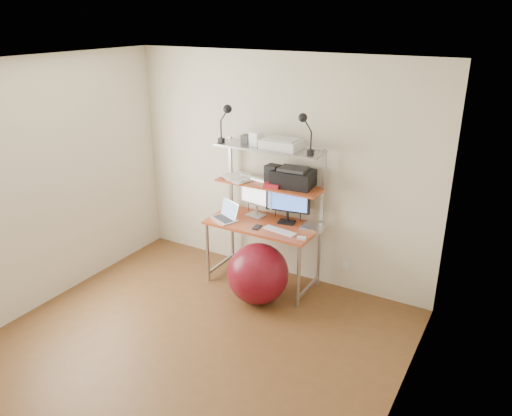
% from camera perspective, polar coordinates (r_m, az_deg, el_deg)
% --- Properties ---
extents(room, '(3.60, 3.60, 3.60)m').
position_cam_1_polar(room, '(4.09, -8.97, -2.02)').
color(room, brown).
rests_on(room, ground).
extents(computer_desk, '(1.20, 0.60, 1.57)m').
position_cam_1_polar(computer_desk, '(5.36, 1.14, 0.64)').
color(computer_desk, '#BB4F24').
rests_on(computer_desk, ground).
extents(desktop, '(1.20, 0.60, 0.00)m').
position_cam_1_polar(desktop, '(5.39, 0.80, -1.70)').
color(desktop, '#BB4F24').
rests_on(desktop, computer_desk).
extents(mid_shelf, '(1.18, 0.34, 0.00)m').
position_cam_1_polar(mid_shelf, '(5.35, 1.50, 2.82)').
color(mid_shelf, '#BB4F24').
rests_on(mid_shelf, computer_desk).
extents(top_shelf, '(1.18, 0.34, 0.00)m').
position_cam_1_polar(top_shelf, '(5.24, 1.54, 6.97)').
color(top_shelf, '#A0A1A5').
rests_on(top_shelf, computer_desk).
extents(floor, '(3.60, 3.60, 0.00)m').
position_cam_1_polar(floor, '(4.73, -8.07, -16.05)').
color(floor, brown).
rests_on(floor, ground).
extents(wall_outlet, '(0.08, 0.01, 0.12)m').
position_cam_1_polar(wall_outlet, '(5.56, 10.26, -6.34)').
color(wall_outlet, silver).
rests_on(wall_outlet, room).
extents(monitor_silver, '(0.44, 0.18, 0.49)m').
position_cam_1_polar(monitor_silver, '(5.50, 0.06, 1.67)').
color(monitor_silver, '#B6B7BB').
rests_on(monitor_silver, desktop).
extents(monitor_black, '(0.49, 0.16, 0.49)m').
position_cam_1_polar(monitor_black, '(5.33, 3.66, 0.81)').
color(monitor_black, black).
rests_on(monitor_black, desktop).
extents(laptop, '(0.37, 0.34, 0.26)m').
position_cam_1_polar(laptop, '(5.48, -3.38, -0.86)').
color(laptop, silver).
rests_on(laptop, desktop).
extents(keyboard, '(0.38, 0.16, 0.01)m').
position_cam_1_polar(keyboard, '(5.19, 2.70, -2.63)').
color(keyboard, silver).
rests_on(keyboard, desktop).
extents(mouse, '(0.10, 0.08, 0.03)m').
position_cam_1_polar(mouse, '(5.02, 5.22, -3.46)').
color(mouse, silver).
rests_on(mouse, desktop).
extents(mac_mini, '(0.23, 0.23, 0.04)m').
position_cam_1_polar(mac_mini, '(5.26, 6.52, -2.24)').
color(mac_mini, silver).
rests_on(mac_mini, desktop).
extents(phone, '(0.09, 0.14, 0.01)m').
position_cam_1_polar(phone, '(5.27, 0.11, -2.21)').
color(phone, black).
rests_on(phone, desktop).
extents(printer, '(0.45, 0.32, 0.21)m').
position_cam_1_polar(printer, '(5.25, 4.27, 3.47)').
color(printer, black).
rests_on(printer, mid_shelf).
extents(nas_cube, '(0.15, 0.15, 0.20)m').
position_cam_1_polar(nas_cube, '(5.33, 1.92, 3.88)').
color(nas_cube, black).
rests_on(nas_cube, mid_shelf).
extents(red_box, '(0.18, 0.14, 0.05)m').
position_cam_1_polar(red_box, '(5.22, 1.82, 2.58)').
color(red_box, red).
rests_on(red_box, mid_shelf).
extents(scanner, '(0.41, 0.27, 0.11)m').
position_cam_1_polar(scanner, '(5.18, 2.90, 7.36)').
color(scanner, silver).
rests_on(scanner, top_shelf).
extents(box_white, '(0.15, 0.13, 0.14)m').
position_cam_1_polar(box_white, '(5.29, 0.02, 7.91)').
color(box_white, silver).
rests_on(box_white, top_shelf).
extents(box_grey, '(0.11, 0.11, 0.09)m').
position_cam_1_polar(box_grey, '(5.37, -1.06, 7.85)').
color(box_grey, '#323235').
rests_on(box_grey, top_shelf).
extents(clip_lamp_left, '(0.17, 0.09, 0.42)m').
position_cam_1_polar(clip_lamp_left, '(5.32, -3.43, 10.54)').
color(clip_lamp_left, black).
rests_on(clip_lamp_left, top_shelf).
extents(clip_lamp_right, '(0.16, 0.09, 0.41)m').
position_cam_1_polar(clip_lamp_right, '(4.93, 5.56, 9.48)').
color(clip_lamp_right, black).
rests_on(clip_lamp_right, top_shelf).
extents(exercise_ball, '(0.64, 0.64, 0.64)m').
position_cam_1_polar(exercise_ball, '(5.24, 0.23, -7.51)').
color(exercise_ball, maroon).
rests_on(exercise_ball, floor).
extents(paper_stack, '(0.41, 0.41, 0.03)m').
position_cam_1_polar(paper_stack, '(5.53, -1.98, 3.58)').
color(paper_stack, white).
rests_on(paper_stack, mid_shelf).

